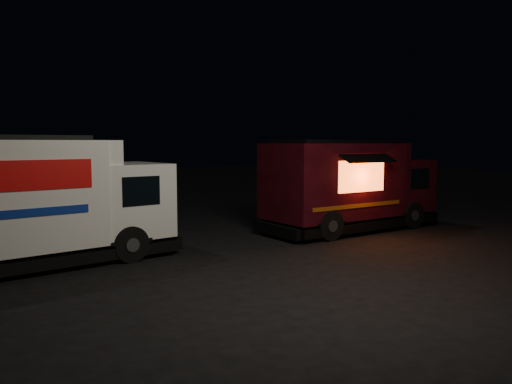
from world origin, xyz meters
name	(u,v)px	position (x,y,z in m)	size (l,w,h in m)	color
ground	(253,258)	(0.00, 0.00, 0.00)	(80.00, 80.00, 0.00)	black
white_truck	(33,202)	(-4.43, 1.82, 1.41)	(6.22, 2.12, 2.82)	white
red_truck	(351,185)	(4.59, 1.73, 1.38)	(5.91, 2.18, 2.75)	#3C0B12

